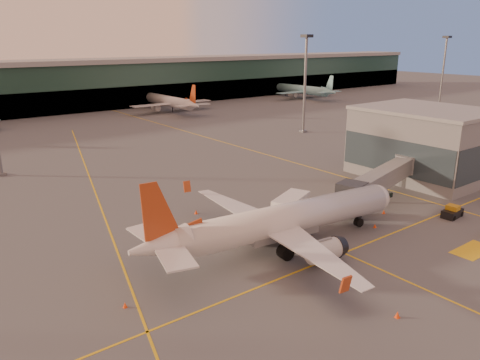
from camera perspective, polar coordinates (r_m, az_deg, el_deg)
ground at (r=51.31m, az=13.15°, el=-12.05°), size 600.00×600.00×0.00m
taxi_markings at (r=81.29m, az=-15.32°, el=-1.27°), size 100.12×173.00×0.01m
terminal at (r=173.91m, az=-25.93°, el=9.98°), size 400.00×20.00×17.60m
gate_building at (r=91.81m, az=21.64°, el=4.24°), size 18.40×22.40×12.60m
mast_east_near at (r=127.89m, az=7.96°, el=12.36°), size 2.40×2.40×25.60m
mast_east_far at (r=190.56m, az=23.57°, el=12.57°), size 2.40×2.40×25.60m
main_airplane at (r=55.92m, az=4.87°, el=-5.12°), size 36.33×32.83×10.96m
jet_bridge at (r=76.20m, az=17.37°, el=0.33°), size 24.60×8.93×5.56m
catering_truck at (r=61.42m, az=6.24°, el=-3.85°), size 6.98×5.05×4.97m
pushback_tug at (r=73.39m, az=24.48°, el=-3.60°), size 3.54×2.10×1.76m
cone_nose at (r=71.37m, az=17.13°, el=-3.73°), size 0.44×0.44×0.55m
cone_tail at (r=47.06m, az=-13.85°, el=-14.58°), size 0.42×0.42×0.54m
cone_wing_right at (r=46.61m, az=18.64°, el=-15.29°), size 0.49×0.49×0.62m
cone_wing_left at (r=68.42m, az=-5.38°, el=-3.89°), size 0.48×0.48×0.62m
cone_fwd at (r=65.87m, az=16.12°, el=-5.39°), size 0.42×0.42×0.53m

